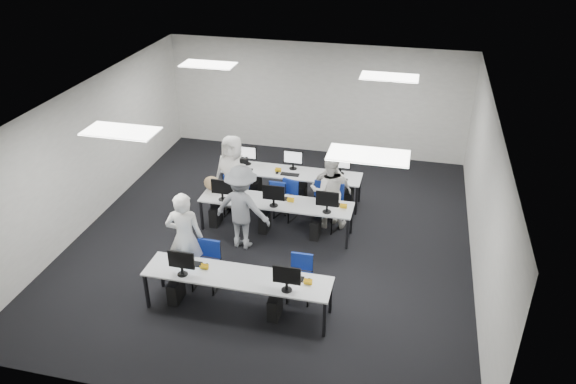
% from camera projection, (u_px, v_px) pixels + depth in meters
% --- Properties ---
extents(room, '(9.00, 9.02, 3.00)m').
position_uv_depth(room, '(273.00, 172.00, 11.08)').
color(room, black).
rests_on(room, ground).
extents(ceiling_panels, '(5.20, 4.60, 0.02)m').
position_uv_depth(ceiling_panels, '(272.00, 101.00, 10.37)').
color(ceiling_panels, white).
rests_on(ceiling_panels, room).
extents(desk_front, '(3.20, 0.70, 0.73)m').
position_uv_depth(desk_front, '(237.00, 278.00, 9.42)').
color(desk_front, '#ADB0B2').
rests_on(desk_front, ground).
extents(desk_mid, '(3.20, 0.70, 0.73)m').
position_uv_depth(desk_mid, '(276.00, 204.00, 11.64)').
color(desk_mid, '#ADB0B2').
rests_on(desk_mid, ground).
extents(desk_back, '(3.20, 0.70, 0.73)m').
position_uv_depth(desk_back, '(291.00, 174.00, 12.83)').
color(desk_back, '#ADB0B2').
rests_on(desk_back, ground).
extents(equipment_front, '(2.51, 0.41, 1.19)m').
position_uv_depth(equipment_front, '(227.00, 292.00, 9.59)').
color(equipment_front, '#0D53AC').
rests_on(equipment_front, desk_front).
extents(equipment_mid, '(2.91, 0.41, 1.19)m').
position_uv_depth(equipment_mid, '(267.00, 216.00, 11.81)').
color(equipment_mid, white).
rests_on(equipment_mid, desk_mid).
extents(equipment_back, '(2.91, 0.41, 1.19)m').
position_uv_depth(equipment_back, '(299.00, 187.00, 12.96)').
color(equipment_back, white).
rests_on(equipment_back, desk_back).
extents(chair_0, '(0.45, 0.49, 0.89)m').
position_uv_depth(chair_0, '(207.00, 273.00, 10.19)').
color(chair_0, navy).
rests_on(chair_0, ground).
extents(chair_1, '(0.41, 0.45, 0.83)m').
position_uv_depth(chair_1, '(300.00, 286.00, 9.90)').
color(chair_1, navy).
rests_on(chair_1, ground).
extents(chair_2, '(0.51, 0.55, 0.96)m').
position_uv_depth(chair_2, '(237.00, 202.00, 12.48)').
color(chair_2, navy).
rests_on(chair_2, ground).
extents(chair_3, '(0.54, 0.56, 0.84)m').
position_uv_depth(chair_3, '(287.00, 206.00, 12.37)').
color(chair_3, navy).
rests_on(chair_3, ground).
extents(chair_4, '(0.63, 0.66, 0.99)m').
position_uv_depth(chair_4, '(329.00, 214.00, 12.00)').
color(chair_4, navy).
rests_on(chair_4, ground).
extents(chair_5, '(0.44, 0.48, 0.83)m').
position_uv_depth(chair_5, '(234.00, 194.00, 12.87)').
color(chair_5, navy).
rests_on(chair_5, ground).
extents(chair_6, '(0.41, 0.45, 0.82)m').
position_uv_depth(chair_6, '(280.00, 201.00, 12.60)').
color(chair_6, navy).
rests_on(chair_6, ground).
extents(chair_7, '(0.58, 0.61, 0.93)m').
position_uv_depth(chair_7, '(327.00, 204.00, 12.40)').
color(chair_7, navy).
rests_on(chair_7, ground).
extents(handbag, '(0.41, 0.28, 0.31)m').
position_uv_depth(handbag, '(212.00, 183.00, 11.98)').
color(handbag, '#A67C55').
rests_on(handbag, desk_mid).
extents(student_0, '(0.73, 0.55, 1.82)m').
position_uv_depth(student_0, '(185.00, 238.00, 10.08)').
color(student_0, white).
rests_on(student_0, ground).
extents(student_1, '(0.90, 0.76, 1.65)m').
position_uv_depth(student_1, '(329.00, 191.00, 11.82)').
color(student_1, white).
rests_on(student_1, ground).
extents(student_2, '(0.93, 0.69, 1.74)m').
position_uv_depth(student_2, '(233.00, 173.00, 12.47)').
color(student_2, white).
rests_on(student_2, ground).
extents(student_3, '(0.91, 0.44, 1.50)m').
position_uv_depth(student_3, '(331.00, 189.00, 12.03)').
color(student_3, white).
rests_on(student_3, ground).
extents(photographer, '(1.23, 0.82, 1.78)m').
position_uv_depth(photographer, '(242.00, 208.00, 11.08)').
color(photographer, slate).
rests_on(photographer, ground).
extents(dslr_camera, '(0.16, 0.20, 0.10)m').
position_uv_depth(dslr_camera, '(244.00, 161.00, 10.77)').
color(dslr_camera, black).
rests_on(dslr_camera, photographer).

